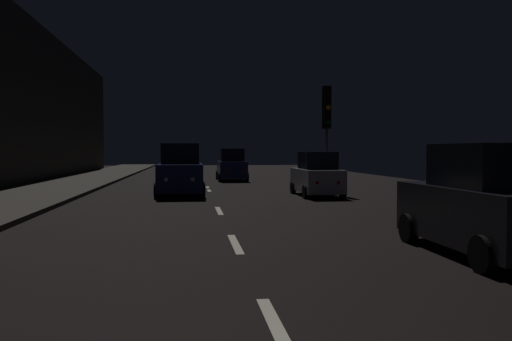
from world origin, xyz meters
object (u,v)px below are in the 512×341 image
(traffic_light_far_right, at_px, (327,116))
(car_approaching_headlights, at_px, (180,172))
(car_parked_right_far, at_px, (317,176))
(car_distant_taillights, at_px, (232,166))
(car_parked_right_near, at_px, (485,204))

(traffic_light_far_right, relative_size, car_approaching_headlights, 1.10)
(car_approaching_headlights, bearing_deg, car_parked_right_far, 78.80)
(car_distant_taillights, height_order, car_parked_right_far, car_distant_taillights)
(car_parked_right_far, distance_m, car_parked_right_near, 12.45)
(traffic_light_far_right, xyz_separation_m, car_parked_right_near, (-0.80, -13.88, -2.55))
(traffic_light_far_right, height_order, car_approaching_headlights, traffic_light_far_right)
(car_approaching_headlights, height_order, car_parked_right_near, car_approaching_headlights)
(traffic_light_far_right, xyz_separation_m, car_parked_right_far, (-0.80, -1.43, -2.62))
(car_approaching_headlights, relative_size, car_parked_right_far, 1.19)
(car_parked_right_near, bearing_deg, car_distant_taillights, 6.23)
(car_parked_right_far, xyz_separation_m, car_parked_right_near, (-0.00, -12.45, 0.08))
(car_approaching_headlights, distance_m, car_distant_taillights, 11.02)
(car_distant_taillights, xyz_separation_m, car_parked_right_near, (2.64, -24.17, -0.01))
(traffic_light_far_right, relative_size, car_distant_taillights, 1.19)
(car_approaching_headlights, xyz_separation_m, car_distant_taillights, (3.05, 10.59, -0.08))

